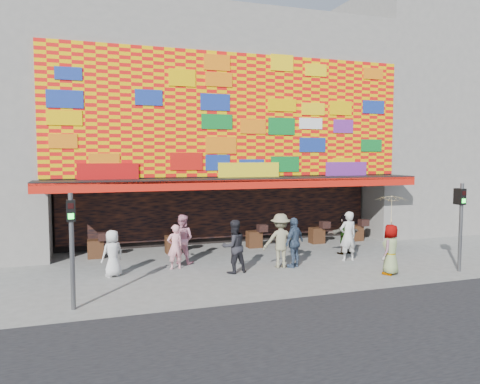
# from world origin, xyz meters

# --- Properties ---
(ground) EXTENTS (90.00, 90.00, 0.00)m
(ground) POSITION_xyz_m (0.00, 0.00, 0.00)
(ground) COLOR slate
(ground) RESTS_ON ground
(road_strip) EXTENTS (30.00, 8.00, 0.02)m
(road_strip) POSITION_xyz_m (0.00, -6.50, 0.01)
(road_strip) COLOR black
(road_strip) RESTS_ON ground
(shop_building) EXTENTS (15.20, 9.40, 10.00)m
(shop_building) POSITION_xyz_m (0.00, 8.18, 5.23)
(shop_building) COLOR gray
(shop_building) RESTS_ON ground
(neighbor_right) EXTENTS (11.00, 8.00, 12.00)m
(neighbor_right) POSITION_xyz_m (13.00, 8.00, 6.00)
(neighbor_right) COLOR gray
(neighbor_right) RESTS_ON ground
(signal_left) EXTENTS (0.22, 0.20, 3.00)m
(signal_left) POSITION_xyz_m (-6.20, -1.50, 1.86)
(signal_left) COLOR #59595B
(signal_left) RESTS_ON ground
(signal_right) EXTENTS (0.22, 0.20, 3.00)m
(signal_right) POSITION_xyz_m (6.20, -1.50, 1.86)
(signal_right) COLOR #59595B
(signal_right) RESTS_ON ground
(ped_a) EXTENTS (0.89, 0.77, 1.53)m
(ped_a) POSITION_xyz_m (-5.04, 1.55, 0.77)
(ped_a) COLOR silver
(ped_a) RESTS_ON ground
(ped_b) EXTENTS (0.61, 0.45, 1.55)m
(ped_b) POSITION_xyz_m (-2.92, 1.93, 0.78)
(ped_b) COLOR pink
(ped_b) RESTS_ON ground
(ped_c) EXTENTS (0.99, 0.83, 1.80)m
(ped_c) POSITION_xyz_m (-1.16, 0.74, 0.90)
(ped_c) COLOR #222127
(ped_c) RESTS_ON ground
(ped_d) EXTENTS (1.33, 0.90, 1.91)m
(ped_d) POSITION_xyz_m (0.63, 0.94, 0.95)
(ped_d) COLOR gray
(ped_d) RESTS_ON ground
(ped_e) EXTENTS (1.11, 0.92, 1.77)m
(ped_e) POSITION_xyz_m (1.11, 0.82, 0.88)
(ped_e) COLOR #3A4B65
(ped_e) RESTS_ON ground
(ped_f) EXTENTS (1.52, 0.62, 1.60)m
(ped_f) POSITION_xyz_m (4.01, 2.22, 0.80)
(ped_f) COLOR gray
(ped_f) RESTS_ON ground
(ped_g) EXTENTS (0.97, 0.89, 1.67)m
(ped_g) POSITION_xyz_m (3.71, -1.10, 0.84)
(ped_g) COLOR gray
(ped_g) RESTS_ON ground
(ped_h) EXTENTS (0.68, 0.45, 1.86)m
(ped_h) POSITION_xyz_m (3.45, 1.11, 0.93)
(ped_h) COLOR silver
(ped_h) RESTS_ON ground
(ped_i) EXTENTS (1.10, 1.05, 1.80)m
(ped_i) POSITION_xyz_m (-2.52, 2.66, 0.90)
(ped_i) COLOR pink
(ped_i) RESTS_ON ground
(parasol) EXTENTS (1.18, 1.20, 1.90)m
(parasol) POSITION_xyz_m (3.71, -1.10, 2.17)
(parasol) COLOR beige
(parasol) RESTS_ON ground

